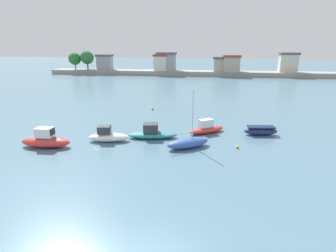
# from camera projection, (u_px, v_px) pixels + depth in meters

# --- Properties ---
(moored_boat_0) EXTENTS (5.08, 2.01, 2.02)m
(moored_boat_0) POSITION_uv_depth(u_px,v_px,m) (46.00, 140.00, 26.48)
(moored_boat_0) COLOR #C63833
(moored_boat_0) RESTS_ON ground
(moored_boat_1) EXTENTS (4.46, 2.17, 1.70)m
(moored_boat_1) POSITION_uv_depth(u_px,v_px,m) (108.00, 136.00, 28.04)
(moored_boat_1) COLOR white
(moored_boat_1) RESTS_ON ground
(moored_boat_2) EXTENTS (5.58, 2.51, 1.65)m
(moored_boat_2) POSITION_uv_depth(u_px,v_px,m) (152.00, 133.00, 29.07)
(moored_boat_2) COLOR teal
(moored_boat_2) RESTS_ON ground
(moored_boat_3) EXTENTS (4.62, 3.63, 5.87)m
(moored_boat_3) POSITION_uv_depth(u_px,v_px,m) (188.00, 143.00, 26.33)
(moored_boat_3) COLOR #3856A8
(moored_boat_3) RESTS_ON ground
(moored_boat_4) EXTENTS (4.59, 3.72, 1.64)m
(moored_boat_4) POSITION_uv_depth(u_px,v_px,m) (206.00, 128.00, 30.79)
(moored_boat_4) COLOR #C63833
(moored_boat_4) RESTS_ON ground
(moored_boat_5) EXTENTS (3.90, 1.71, 1.02)m
(moored_boat_5) POSITION_uv_depth(u_px,v_px,m) (261.00, 131.00, 30.09)
(moored_boat_5) COLOR navy
(moored_boat_5) RESTS_ON ground
(mooring_buoy_0) EXTENTS (0.31, 0.31, 0.31)m
(mooring_buoy_0) POSITION_uv_depth(u_px,v_px,m) (237.00, 147.00, 26.26)
(mooring_buoy_0) COLOR yellow
(mooring_buoy_0) RESTS_ON ground
(mooring_buoy_1) EXTENTS (0.40, 0.40, 0.40)m
(mooring_buoy_1) POSITION_uv_depth(u_px,v_px,m) (152.00, 108.00, 41.89)
(mooring_buoy_1) COLOR yellow
(mooring_buoy_1) RESTS_ON ground
(distant_shoreline) EXTENTS (103.28, 7.00, 7.94)m
(distant_shoreline) POSITION_uv_depth(u_px,v_px,m) (183.00, 67.00, 88.44)
(distant_shoreline) COLOR gray
(distant_shoreline) RESTS_ON ground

